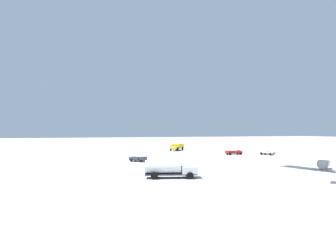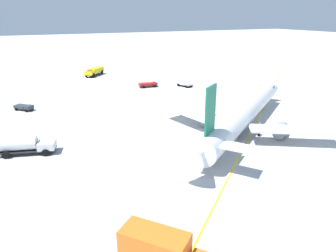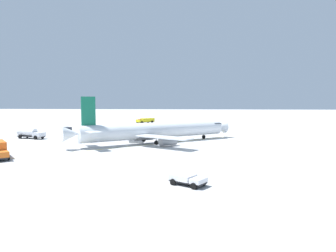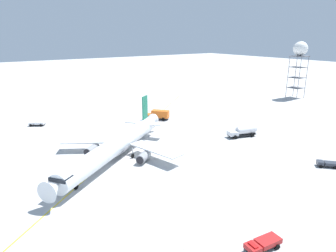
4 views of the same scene
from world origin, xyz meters
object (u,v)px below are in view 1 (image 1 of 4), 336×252
fire_tender_truck (177,146)px  fuel_tanker_truck (169,168)px  baggage_truck_truck (138,159)px  ops_pickup_truck (234,152)px  pushback_tug_truck_extra (267,152)px

fire_tender_truck → fuel_tanker_truck: fuel_tanker_truck is taller
baggage_truck_truck → fuel_tanker_truck: fuel_tanker_truck is taller
fire_tender_truck → fuel_tanker_truck: (23.78, 58.10, 0.03)m
baggage_truck_truck → fuel_tanker_truck: 24.45m
fire_tender_truck → ops_pickup_truck: 26.30m
baggage_truck_truck → ops_pickup_truck: bearing=62.8°
baggage_truck_truck → ops_pickup_truck: size_ratio=0.80×
fire_tender_truck → ops_pickup_truck: (-9.74, 24.42, -0.72)m
ops_pickup_truck → fire_tender_truck: bearing=117.7°
baggage_truck_truck → ops_pickup_truck: (-32.93, -9.26, 0.09)m
fire_tender_truck → baggage_truck_truck: (23.19, 33.67, -0.81)m
baggage_truck_truck → ops_pickup_truck: 34.21m
fire_tender_truck → fuel_tanker_truck: size_ratio=1.03×
pushback_tug_truck_extra → baggage_truck_truck: bearing=-103.8°
pushback_tug_truck_extra → fuel_tanker_truck: bearing=-76.5°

